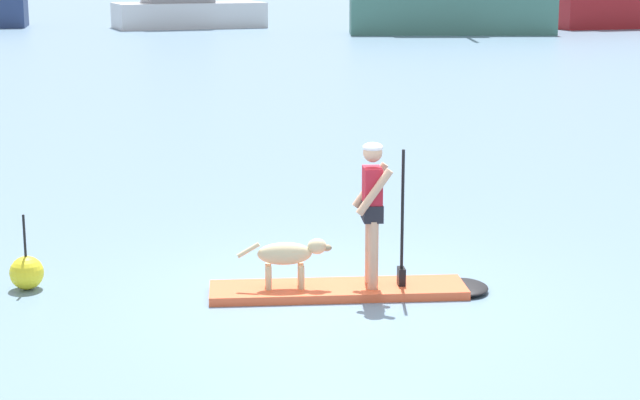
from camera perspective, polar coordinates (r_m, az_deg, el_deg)
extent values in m
plane|color=slate|center=(12.51, 0.95, -5.01)|extent=(400.00, 400.00, 0.00)
cube|color=#E55933|center=(12.49, 0.95, -4.79)|extent=(3.02, 1.09, 0.10)
ellipsoid|color=black|center=(12.71, 7.62, -4.58)|extent=(0.64, 0.75, 0.10)
cylinder|color=tan|center=(12.53, 2.67, -2.61)|extent=(0.12, 0.12, 0.79)
cylinder|color=tan|center=(12.28, 2.83, -2.93)|extent=(0.12, 0.12, 0.79)
cube|color=black|center=(12.29, 2.77, -0.62)|extent=(0.26, 0.39, 0.20)
cube|color=#B21E2D|center=(12.24, 2.78, 0.37)|extent=(0.24, 0.36, 0.59)
sphere|color=tan|center=(12.15, 2.81, 2.52)|extent=(0.22, 0.22, 0.22)
ellipsoid|color=white|center=(12.14, 2.81, 2.80)|extent=(0.23, 0.23, 0.11)
cylinder|color=tan|center=(12.42, 2.67, 0.78)|extent=(0.43, 0.14, 0.54)
cylinder|color=tan|center=(12.05, 2.90, 0.42)|extent=(0.43, 0.14, 0.54)
cylinder|color=black|center=(12.36, 4.38, -0.95)|extent=(0.04, 0.04, 1.59)
cube|color=black|center=(12.54, 4.32, -4.04)|extent=(0.10, 0.19, 0.20)
ellipsoid|color=#CCB78C|center=(12.32, -1.89, -2.85)|extent=(0.65, 0.30, 0.26)
ellipsoid|color=#CCB78C|center=(12.32, -0.16, -2.47)|extent=(0.24, 0.19, 0.18)
ellipsoid|color=gray|center=(12.34, 0.35, -2.54)|extent=(0.13, 0.09, 0.08)
cylinder|color=#CCB78C|center=(12.30, -3.81, -2.66)|extent=(0.27, 0.08, 0.18)
cylinder|color=#CCB78C|center=(12.48, -1.03, -3.92)|extent=(0.07, 0.07, 0.27)
cylinder|color=#CCB78C|center=(12.33, -0.99, -4.12)|extent=(0.07, 0.07, 0.27)
cylinder|color=#CCB78C|center=(12.46, -2.76, -3.95)|extent=(0.07, 0.07, 0.27)
cylinder|color=#CCB78C|center=(12.31, -2.73, -4.16)|extent=(0.07, 0.07, 0.27)
cube|color=silver|center=(62.91, -6.94, 9.68)|extent=(8.78, 4.71, 1.43)
cube|color=#3F7266|center=(57.44, 6.99, 9.80)|extent=(10.91, 4.62, 2.20)
cube|color=maroon|center=(65.20, 15.64, 9.74)|extent=(8.96, 4.34, 2.16)
sphere|color=yellow|center=(13.10, -15.25, -3.73)|extent=(0.40, 0.40, 0.40)
cylinder|color=black|center=(12.98, -15.37, -1.83)|extent=(0.03, 0.03, 0.50)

